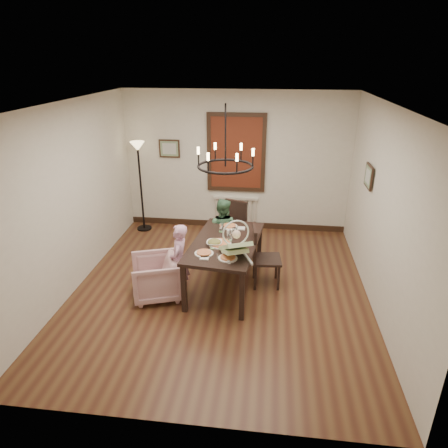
% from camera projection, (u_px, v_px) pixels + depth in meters
% --- Properties ---
extents(room_shell, '(4.51, 5.00, 2.81)m').
position_uv_depth(room_shell, '(223.00, 197.00, 6.03)').
color(room_shell, brown).
rests_on(room_shell, ground).
extents(dining_table, '(1.13, 1.78, 0.79)m').
position_uv_depth(dining_table, '(225.00, 246.00, 6.06)').
color(dining_table, black).
rests_on(dining_table, room_shell).
extents(chair_far, '(0.56, 0.56, 0.99)m').
position_uv_depth(chair_far, '(231.00, 229.00, 7.17)').
color(chair_far, black).
rests_on(chair_far, room_shell).
extents(chair_right, '(0.48, 0.48, 1.00)m').
position_uv_depth(chair_right, '(267.00, 256.00, 6.21)').
color(chair_right, black).
rests_on(chair_right, room_shell).
extents(armchair, '(0.90, 0.88, 0.64)m').
position_uv_depth(armchair, '(156.00, 277.00, 5.96)').
color(armchair, '#CD9DA0').
rests_on(armchair, room_shell).
extents(elderly_woman, '(0.23, 0.35, 0.95)m').
position_uv_depth(elderly_woman, '(180.00, 267.00, 5.94)').
color(elderly_woman, '#CC90B0').
rests_on(elderly_woman, room_shell).
extents(seated_man, '(0.54, 0.47, 0.97)m').
position_uv_depth(seated_man, '(222.00, 236.00, 6.93)').
color(seated_man, '#447350').
rests_on(seated_man, room_shell).
extents(baby_bouncer, '(0.59, 0.67, 0.36)m').
position_uv_depth(baby_bouncer, '(235.00, 245.00, 5.50)').
color(baby_bouncer, '#C1DD98').
rests_on(baby_bouncer, dining_table).
extents(salad_bowl, '(0.28, 0.28, 0.07)m').
position_uv_depth(salad_bowl, '(214.00, 243.00, 5.90)').
color(salad_bowl, white).
rests_on(salad_bowl, dining_table).
extents(pizza_platter, '(0.34, 0.34, 0.04)m').
position_uv_depth(pizza_platter, '(220.00, 243.00, 5.91)').
color(pizza_platter, tan).
rests_on(pizza_platter, dining_table).
extents(drinking_glass, '(0.06, 0.06, 0.13)m').
position_uv_depth(drinking_glass, '(230.00, 239.00, 5.96)').
color(drinking_glass, silver).
rests_on(drinking_glass, dining_table).
extents(window_blinds, '(1.00, 0.03, 1.40)m').
position_uv_depth(window_blinds, '(236.00, 153.00, 7.87)').
color(window_blinds, '#612213').
rests_on(window_blinds, room_shell).
extents(radiator, '(0.92, 0.12, 0.62)m').
position_uv_depth(radiator, '(236.00, 212.00, 8.37)').
color(radiator, silver).
rests_on(radiator, room_shell).
extents(picture_back, '(0.42, 0.03, 0.36)m').
position_uv_depth(picture_back, '(169.00, 149.00, 8.01)').
color(picture_back, black).
rests_on(picture_back, room_shell).
extents(picture_right, '(0.03, 0.42, 0.36)m').
position_uv_depth(picture_right, '(369.00, 176.00, 6.18)').
color(picture_right, black).
rests_on(picture_right, room_shell).
extents(floor_lamp, '(0.30, 0.30, 1.80)m').
position_uv_depth(floor_lamp, '(141.00, 188.00, 8.07)').
color(floor_lamp, black).
rests_on(floor_lamp, room_shell).
extents(chandelier, '(0.80, 0.80, 0.04)m').
position_uv_depth(chandelier, '(225.00, 166.00, 5.57)').
color(chandelier, black).
rests_on(chandelier, room_shell).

